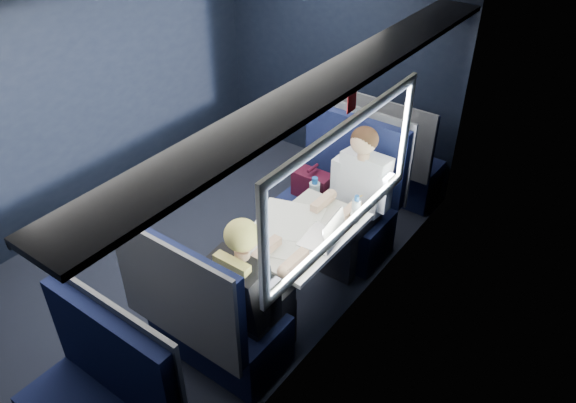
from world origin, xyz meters
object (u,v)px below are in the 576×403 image
Objects in this scene: seat_bay_far at (209,319)px; woman at (250,288)px; seat_row_front at (388,161)px; cup at (354,218)px; laptop at (327,235)px; bottle_small at (356,210)px; table at (302,238)px; seat_bay_near at (339,202)px; man at (357,193)px.

woman reaches higher than seat_bay_far.
cup is at bearing -73.14° from seat_row_front.
laptop is 4.13× the size of cup.
bottle_small is (0.44, 1.22, 0.43)m from seat_bay_far.
laptop is (0.23, -0.01, 0.14)m from table.
seat_bay_near is 5.47× the size of bottle_small.
man is at bearing 102.58° from laptop.
seat_row_front is 1.59m from cup.
seat_bay_far is (-0.18, -0.87, -0.25)m from table.
seat_row_front reaches higher than cup.
laptop is at bearing 77.32° from woman.
bottle_small is (0.45, -0.53, 0.42)m from seat_bay_near.
table is at bearing -127.08° from bottle_small.
man reaches higher than seat_bay_far.
laptop reaches higher than table.
seat_bay_far is at bearing -110.48° from cup.
man is at bearing 80.97° from seat_bay_far.
seat_bay_near is 14.92× the size of cup.
seat_row_front is at bearing 89.25° from seat_bay_near.
table is 0.92m from seat_bay_near.
table is 11.84× the size of cup.
seat_bay_near is at bearing 130.84° from bottle_small.
woman is (0.25, -2.50, 0.32)m from seat_row_front.
table is 0.86× the size of seat_row_front.
woman reaches higher than seat_bay_near.
seat_row_front is at bearing 106.86° from cup.
seat_bay_far is 14.92× the size of cup.
seat_row_front is 2.54m from woman.
man reaches higher than table.
table is at bearing 95.45° from woman.
cup is (0.46, -0.55, 0.36)m from seat_bay_near.
bottle_small is (0.03, 0.35, 0.04)m from laptop.
cup is at bearing 79.17° from woman.
seat_bay_far is 1.09× the size of seat_row_front.
laptop is (0.42, -0.88, 0.38)m from seat_bay_near.
woman is at bearing -84.55° from table.
seat_row_front is (-0.18, 1.80, -0.25)m from table.
seat_bay_near reaches higher than bottle_small.
man reaches higher than laptop.
laptop reaches higher than bottle_small.
seat_bay_near is 1.74m from seat_bay_far.
seat_bay_far is (0.01, -1.74, -0.01)m from seat_bay_near.
bottle_small reaches higher than cup.
bottle_small is (0.19, 1.05, 0.11)m from woman.
bottle_small is at bearing -73.08° from seat_row_front.
seat_bay_near is 0.81m from bottle_small.
cup is at bearing -77.35° from bottle_small.
cup is (0.20, 1.03, 0.05)m from woman.
seat_bay_near is 1.04m from laptop.
bottle_small is at bearing -61.62° from man.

